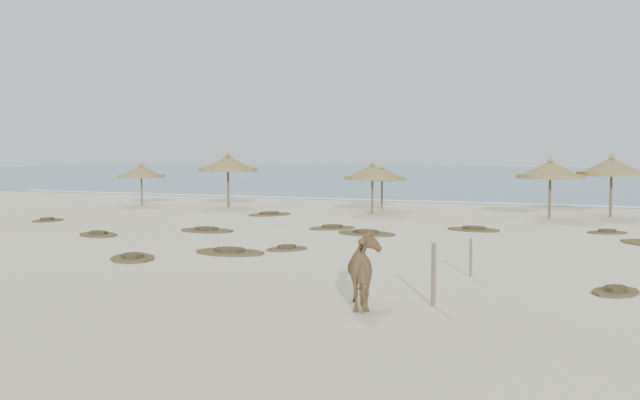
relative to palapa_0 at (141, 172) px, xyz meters
The scene contains 24 objects.
ground 23.91m from the palapa_0, 43.87° to the right, with size 160.00×160.00×0.00m, color beige.
ocean 60.99m from the palapa_0, 73.63° to the left, with size 200.00×100.00×0.01m, color #295D7D.
foam_line 19.72m from the palapa_0, 28.90° to the left, with size 70.00×0.60×0.01m, color white.
palapa_0 is the anchor object (origin of this frame).
palapa_1 5.47m from the palapa_0, ahead, with size 3.61×3.61×3.15m.
palapa_2 14.31m from the palapa_0, ahead, with size 3.80×3.80×2.69m.
palapa_3 14.20m from the palapa_0, 10.37° to the left, with size 2.97×2.97×2.47m.
palapa_4 25.70m from the palapa_0, ahead, with size 4.16×4.16×3.09m.
palapa_5 22.89m from the palapa_0, ahead, with size 3.44×3.44×2.94m.
horse 29.60m from the palapa_0, 44.85° to the right, with size 0.81×1.78×1.50m, color olive.
fence_post_near 30.04m from the palapa_0, 42.31° to the right, with size 0.10×0.10×1.32m, color brown.
fence_post_far 27.74m from the palapa_0, 36.44° to the right, with size 0.07×0.07×0.99m, color brown.
scrub_0 15.05m from the palapa_0, 59.90° to the right, with size 2.42×2.18×0.16m.
scrub_1 14.78m from the palapa_0, 43.73° to the right, with size 2.52×1.76×0.16m.
scrub_2 21.06m from the palapa_0, 41.02° to the right, with size 1.61×1.76×0.16m.
scrub_3 19.03m from the palapa_0, 27.22° to the right, with size 2.87×2.28×0.16m.
scrub_6 10.28m from the palapa_0, 15.65° to the right, with size 2.48×2.91×0.16m.
scrub_7 21.34m from the palapa_0, 15.67° to the right, with size 2.50×1.92×0.16m.
scrub_8 9.71m from the palapa_0, 79.85° to the right, with size 1.18×1.76×0.16m.
scrub_9 21.03m from the palapa_0, 46.29° to the right, with size 2.57×1.79×0.16m.
scrub_10 25.99m from the palapa_0, 10.64° to the right, with size 1.89×1.65×0.16m.
scrub_11 21.39m from the palapa_0, 54.37° to the right, with size 2.25×2.40×0.16m.
scrub_12 31.09m from the palapa_0, 33.98° to the right, with size 1.41×1.71×0.16m.
scrub_13 16.75m from the palapa_0, 26.30° to the right, with size 2.37×2.42×0.16m.
Camera 1 is at (8.40, -18.18, 3.25)m, focal length 40.00 mm.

